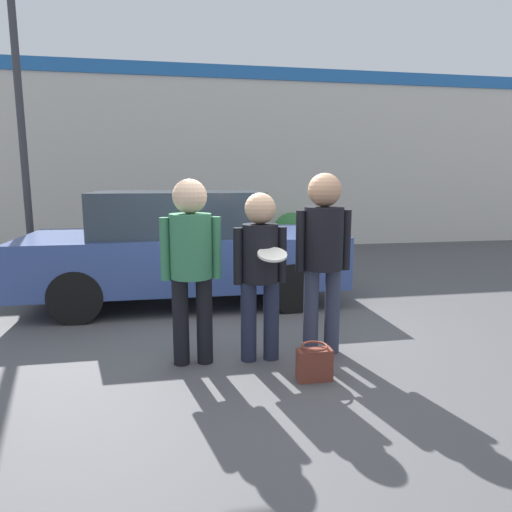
% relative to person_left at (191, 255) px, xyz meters
% --- Properties ---
extents(ground_plane, '(56.00, 56.00, 0.00)m').
position_rel_person_left_xyz_m(ground_plane, '(0.62, 0.31, -1.04)').
color(ground_plane, '#4C4C4F').
extents(storefront_building, '(24.00, 0.22, 4.38)m').
position_rel_person_left_xyz_m(storefront_building, '(0.62, 7.28, 1.18)').
color(storefront_building, silver).
rests_on(storefront_building, ground).
extents(person_left, '(0.55, 0.38, 1.72)m').
position_rel_person_left_xyz_m(person_left, '(0.00, 0.00, 0.00)').
color(person_left, black).
rests_on(person_left, ground).
extents(person_middle_with_frisbee, '(0.50, 0.54, 1.60)m').
position_rel_person_left_xyz_m(person_middle_with_frisbee, '(0.63, -0.03, -0.10)').
color(person_middle_with_frisbee, '#1E2338').
rests_on(person_middle_with_frisbee, ground).
extents(person_right, '(0.55, 0.38, 1.77)m').
position_rel_person_left_xyz_m(person_right, '(1.27, 0.04, 0.04)').
color(person_right, '#2D3347').
rests_on(person_right, ground).
extents(parked_car_near, '(4.27, 1.89, 1.55)m').
position_rel_person_left_xyz_m(parked_car_near, '(-0.02, 2.31, -0.26)').
color(parked_car_near, '#334784').
rests_on(parked_car_near, ground).
extents(street_lamp, '(1.60, 0.35, 5.67)m').
position_rel_person_left_xyz_m(street_lamp, '(-2.27, 4.22, 2.49)').
color(street_lamp, '#38383D').
rests_on(street_lamp, ground).
extents(shrub, '(0.91, 0.91, 0.91)m').
position_rel_person_left_xyz_m(shrub, '(2.70, 6.64, -0.58)').
color(shrub, '#387A3D').
rests_on(shrub, ground).
extents(handbag, '(0.30, 0.23, 0.32)m').
position_rel_person_left_xyz_m(handbag, '(1.01, -0.56, -0.88)').
color(handbag, brown).
rests_on(handbag, ground).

